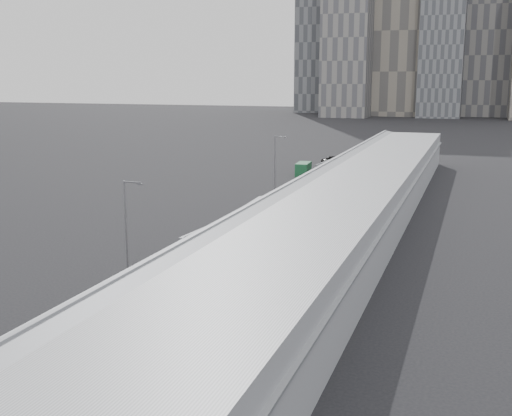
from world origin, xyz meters
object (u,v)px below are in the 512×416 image
at_px(bus_4, 255,221).
at_px(street_lamp_far, 276,160).
at_px(shipping_container, 303,169).
at_px(bus_7, 334,171).
at_px(street_lamp_near, 127,221).
at_px(bus_3, 221,243).
at_px(bus_9, 361,156).
at_px(bus_5, 297,197).
at_px(bus_6, 320,184).
at_px(bus_1, 39,359).
at_px(bus_8, 349,163).
at_px(suv, 330,160).
at_px(bus_2, 166,282).

bearing_deg(bus_4, street_lamp_far, 99.83).
xyz_separation_m(street_lamp_far, shipping_container, (-0.53, 19.64, -4.15)).
distance_m(bus_7, street_lamp_near, 64.40).
xyz_separation_m(bus_3, bus_9, (0.52, 81.74, 0.06)).
relative_size(bus_5, bus_6, 1.00).
distance_m(bus_1, shipping_container, 89.65).
relative_size(bus_9, street_lamp_far, 1.43).
relative_size(bus_5, bus_9, 0.94).
height_order(bus_8, shipping_container, bus_8).
bearing_deg(street_lamp_far, bus_9, 80.93).
bearing_deg(bus_5, suv, 98.71).
distance_m(bus_3, bus_9, 81.74).
height_order(bus_3, suv, bus_3).
xyz_separation_m(bus_6, suv, (-7.08, 39.03, -0.84)).
distance_m(bus_5, bus_8, 40.55).
distance_m(bus_4, bus_7, 44.46).
bearing_deg(bus_9, bus_3, -88.09).
bearing_deg(bus_6, bus_2, -90.13).
bearing_deg(street_lamp_near, bus_1, -74.01).
height_order(bus_7, bus_9, bus_7).
relative_size(bus_3, bus_8, 0.97).
bearing_deg(bus_1, bus_2, 91.07).
height_order(bus_4, street_lamp_far, street_lamp_far).
distance_m(bus_7, shipping_container, 7.84).
bearing_deg(shipping_container, bus_8, 49.36).
height_order(bus_5, suv, bus_5).
relative_size(bus_2, street_lamp_far, 1.47).
bearing_deg(suv, street_lamp_far, -70.07).
bearing_deg(suv, street_lamp_near, -69.87).
bearing_deg(bus_3, suv, 99.54).
xyz_separation_m(bus_1, bus_7, (0.08, 85.72, 0.17)).
bearing_deg(bus_6, bus_7, 93.59).
relative_size(bus_5, bus_8, 0.93).
distance_m(bus_5, bus_7, 27.16).
relative_size(bus_5, street_lamp_near, 1.36).
relative_size(bus_9, street_lamp_near, 1.46).
bearing_deg(bus_7, street_lamp_far, -106.39).
distance_m(bus_6, shipping_container, 19.92).
height_order(street_lamp_far, suv, street_lamp_far).
bearing_deg(bus_9, bus_6, -87.00).
bearing_deg(shipping_container, bus_5, -80.99).
distance_m(bus_3, street_lamp_near, 11.22).
height_order(bus_2, bus_8, bus_2).
xyz_separation_m(bus_9, street_lamp_far, (-6.75, -42.33, 3.77)).
distance_m(bus_7, bus_8, 13.40).
xyz_separation_m(bus_5, bus_6, (0.55, 12.50, 0.01)).
distance_m(bus_2, bus_9, 96.11).
bearing_deg(bus_6, bus_3, -91.35).
relative_size(bus_1, shipping_container, 2.34).
bearing_deg(bus_4, bus_7, 87.31).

